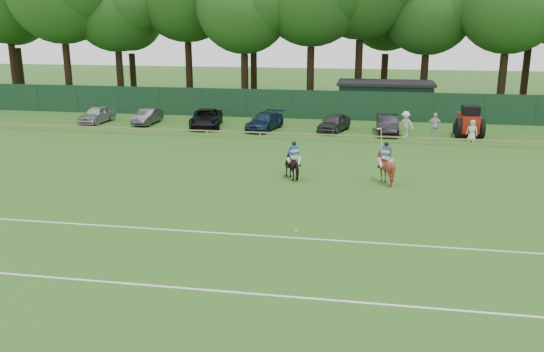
% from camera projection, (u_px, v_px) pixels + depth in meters
% --- Properties ---
extents(ground, '(160.00, 160.00, 0.00)m').
position_uv_depth(ground, '(248.00, 226.00, 24.15)').
color(ground, '#1E4C14').
rests_on(ground, ground).
extents(horse_dark, '(1.64, 1.87, 1.46)m').
position_uv_depth(horse_dark, '(294.00, 165.00, 31.19)').
color(horse_dark, black).
rests_on(horse_dark, ground).
extents(horse_chestnut, '(1.74, 1.85, 1.67)m').
position_uv_depth(horse_chestnut, '(385.00, 168.00, 30.28)').
color(horse_chestnut, maroon).
rests_on(horse_chestnut, ground).
extents(sedan_silver, '(1.92, 4.18, 1.39)m').
position_uv_depth(sedan_silver, '(97.00, 114.00, 47.93)').
color(sedan_silver, '#A9ABAE').
rests_on(sedan_silver, ground).
extents(sedan_grey, '(1.44, 3.82, 1.24)m').
position_uv_depth(sedan_grey, '(148.00, 117.00, 47.35)').
color(sedan_grey, '#313134').
rests_on(sedan_grey, ground).
extents(suv_black, '(3.26, 5.43, 1.41)m').
position_uv_depth(suv_black, '(206.00, 118.00, 46.08)').
color(suv_black, black).
rests_on(suv_black, ground).
extents(sedan_navy, '(2.81, 4.80, 1.31)m').
position_uv_depth(sedan_navy, '(265.00, 121.00, 44.94)').
color(sedan_navy, '#13253D').
rests_on(sedan_navy, ground).
extents(hatch_grey, '(2.69, 4.29, 1.36)m').
position_uv_depth(hatch_grey, '(334.00, 123.00, 44.24)').
color(hatch_grey, '#313134').
rests_on(hatch_grey, ground).
extents(estate_black, '(1.67, 4.34, 1.41)m').
position_uv_depth(estate_black, '(387.00, 125.00, 43.34)').
color(estate_black, black).
rests_on(estate_black, ground).
extents(spectator_left, '(1.40, 1.12, 1.90)m').
position_uv_depth(spectator_left, '(406.00, 124.00, 42.12)').
color(spectator_left, silver).
rests_on(spectator_left, ground).
extents(spectator_mid, '(1.12, 0.48, 1.89)m').
position_uv_depth(spectator_mid, '(434.00, 126.00, 41.52)').
color(spectator_mid, beige).
rests_on(spectator_mid, ground).
extents(spectator_right, '(0.86, 0.69, 1.53)m').
position_uv_depth(spectator_right, '(472.00, 131.00, 40.61)').
color(spectator_right, silver).
rests_on(spectator_right, ground).
extents(rider_dark, '(0.84, 0.66, 1.41)m').
position_uv_depth(rider_dark, '(294.00, 153.00, 31.00)').
color(rider_dark, silver).
rests_on(rider_dark, ground).
extents(rider_chestnut, '(0.92, 0.73, 2.05)m').
position_uv_depth(rider_chestnut, '(386.00, 154.00, 30.08)').
color(rider_chestnut, silver).
rests_on(rider_chestnut, ground).
extents(polo_ball, '(0.09, 0.09, 0.09)m').
position_uv_depth(polo_ball, '(296.00, 231.00, 23.52)').
color(polo_ball, silver).
rests_on(polo_ball, ground).
extents(pitch_lines, '(60.00, 5.10, 0.01)m').
position_uv_depth(pitch_lines, '(228.00, 259.00, 20.83)').
color(pitch_lines, silver).
rests_on(pitch_lines, ground).
extents(pitch_rail, '(62.10, 0.10, 0.50)m').
position_uv_depth(pitch_rail, '(301.00, 134.00, 41.14)').
color(pitch_rail, '#997F5B').
rests_on(pitch_rail, ground).
extents(perimeter_fence, '(92.08, 0.08, 2.50)m').
position_uv_depth(perimeter_fence, '(314.00, 105.00, 49.47)').
color(perimeter_fence, '#14351E').
rests_on(perimeter_fence, ground).
extents(utility_shed, '(8.40, 4.40, 3.04)m').
position_uv_depth(utility_shed, '(385.00, 98.00, 51.25)').
color(utility_shed, '#14331E').
rests_on(utility_shed, ground).
extents(tree_row, '(96.00, 12.00, 21.00)m').
position_uv_depth(tree_row, '(342.00, 106.00, 57.07)').
color(tree_row, '#26561C').
rests_on(tree_row, ground).
extents(tractor, '(1.97, 2.81, 2.31)m').
position_uv_depth(tractor, '(469.00, 122.00, 42.15)').
color(tractor, maroon).
rests_on(tractor, ground).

